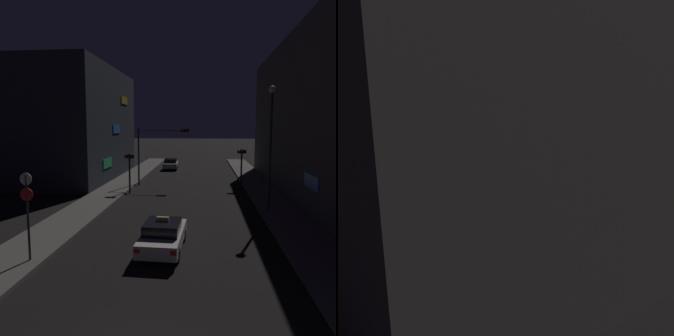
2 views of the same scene
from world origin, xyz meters
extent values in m
cube|color=#5B5651|center=(-6.62, 24.64, 0.09)|extent=(2.90, 53.29, 0.18)
cube|color=#5B5651|center=(6.62, 24.64, 0.09)|extent=(2.90, 53.29, 0.18)
cube|color=#282D38|center=(-12.29, 29.45, 5.91)|extent=(8.45, 18.62, 11.83)
cube|color=#26CC66|center=(-8.03, 25.73, 2.13)|extent=(0.08, 2.80, 0.90)
cube|color=#337FE5|center=(-8.03, 29.45, 5.44)|extent=(0.08, 2.80, 0.90)
cube|color=yellow|center=(-8.03, 33.17, 8.75)|extent=(0.08, 2.80, 0.90)
cube|color=#337FE5|center=(8.03, 14.66, 2.36)|extent=(0.08, 2.80, 0.90)
cube|color=silver|center=(-0.38, 8.43, 0.62)|extent=(1.95, 4.46, 0.60)
cube|color=black|center=(-0.38, 8.23, 1.17)|extent=(1.65, 2.03, 0.50)
cylinder|color=black|center=(-1.13, 9.82, 0.32)|extent=(0.24, 0.65, 0.64)
cylinder|color=black|center=(0.47, 9.77, 0.32)|extent=(0.24, 0.65, 0.64)
cube|color=#F4E08C|center=(-0.38, 8.33, 1.52)|extent=(0.57, 0.20, 0.20)
cube|color=#B7B7BC|center=(-3.02, 38.34, 0.62)|extent=(1.92, 4.45, 0.60)
cube|color=black|center=(-3.02, 38.14, 1.17)|extent=(1.64, 2.02, 0.50)
cube|color=red|center=(-3.71, 36.10, 0.72)|extent=(0.24, 0.07, 0.16)
cube|color=red|center=(-2.21, 36.14, 0.72)|extent=(0.24, 0.07, 0.16)
cylinder|color=black|center=(-3.86, 39.69, 0.32)|extent=(0.24, 0.65, 0.64)
cylinder|color=black|center=(-2.26, 39.73, 0.32)|extent=(0.24, 0.65, 0.64)
cylinder|color=black|center=(-3.79, 36.96, 0.32)|extent=(0.24, 0.65, 0.64)
cylinder|color=black|center=(-2.19, 37.00, 0.32)|extent=(0.24, 0.65, 0.64)
cylinder|color=#2D2D33|center=(-4.92, 25.78, 2.80)|extent=(0.16, 0.16, 5.60)
cylinder|color=#2D2D33|center=(-2.66, 25.78, 5.35)|extent=(4.51, 0.10, 0.10)
cube|color=black|center=(-0.41, 25.78, 5.35)|extent=(0.80, 0.28, 0.32)
sphere|color=red|center=(-0.66, 25.60, 5.35)|extent=(0.20, 0.20, 0.20)
sphere|color=#3F2D0C|center=(-0.41, 25.60, 5.35)|extent=(0.20, 0.20, 0.20)
sphere|color=#0C3319|center=(-0.16, 25.60, 5.35)|extent=(0.20, 0.20, 0.20)
cylinder|color=#2D2D33|center=(-4.92, 21.68, 1.72)|extent=(0.16, 0.16, 3.43)
cube|color=black|center=(-4.92, 21.68, 3.18)|extent=(0.80, 0.28, 0.32)
sphere|color=red|center=(-5.17, 21.51, 3.18)|extent=(0.20, 0.20, 0.20)
sphere|color=#3F2D0C|center=(-4.92, 21.51, 3.18)|extent=(0.20, 0.20, 0.20)
sphere|color=#0C3319|center=(-4.67, 21.51, 3.18)|extent=(0.20, 0.20, 0.20)
cylinder|color=#2D2D33|center=(4.92, 25.45, 1.82)|extent=(0.16, 0.16, 3.64)
cube|color=black|center=(4.92, 25.45, 3.39)|extent=(0.80, 0.28, 0.32)
sphere|color=red|center=(4.67, 25.28, 3.39)|extent=(0.20, 0.20, 0.20)
sphere|color=#3F2D0C|center=(4.92, 25.28, 3.39)|extent=(0.20, 0.20, 0.20)
sphere|color=#0C3319|center=(5.17, 25.28, 3.39)|extent=(0.20, 0.20, 0.20)
cylinder|color=#2D2D33|center=(5.67, 15.61, 4.01)|extent=(0.16, 0.16, 7.67)
sphere|color=#EAE5C6|center=(5.67, 15.61, 8.07)|extent=(0.45, 0.45, 0.45)
camera|label=1|loc=(1.51, -6.87, 5.79)|focal=36.53mm
camera|label=2|loc=(25.24, -0.25, 12.59)|focal=52.22mm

